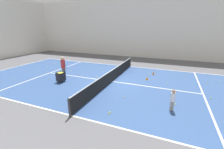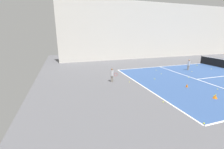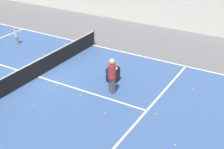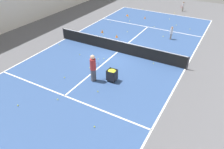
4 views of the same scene
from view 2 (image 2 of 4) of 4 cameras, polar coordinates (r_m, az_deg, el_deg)
The scene contains 23 objects.
line_baseline_near at distance 11.51m, azimuth 11.48°, elevation -4.24°, with size 10.63×0.10×0.00m, color white.
line_sideline_left at distance 22.93m, azimuth 30.84°, elevation 3.67°, with size 0.10×23.39×0.00m, color white.
line_service_near at distance 14.77m, azimuth 29.57°, elevation -1.60°, with size 10.63×0.10×0.00m, color white.
hall_enclosure_left at distance 26.87m, azimuth 22.33°, elevation 14.97°, with size 0.15×35.47×8.23m.
player_near_baseline at distance 12.02m, azimuth 0.07°, elevation 0.12°, with size 0.31×0.57×1.13m.
child_midcourt at distance 17.89m, azimuth 27.20°, elevation 3.58°, with size 0.24×0.24×1.17m.
training_cone_0 at distance 12.29m, azimuth 26.65°, elevation -3.72°, with size 0.17×0.17×0.26m, color orange.
training_cone_3 at distance 11.10m, azimuth 34.66°, elevation -6.95°, with size 0.27×0.27×0.22m, color orange.
tennis_ball_0 at distance 11.71m, azimuth 34.79°, elevation -6.31°, with size 0.07×0.07×0.07m, color yellow.
tennis_ball_1 at distance 19.77m, azimuth 33.67°, elevation 1.79°, with size 0.07×0.07×0.07m, color yellow.
tennis_ball_3 at distance 21.15m, azimuth 29.49°, elevation 3.13°, with size 0.07×0.07×0.07m, color yellow.
tennis_ball_6 at distance 21.06m, azimuth 29.74°, elevation 3.05°, with size 0.07×0.07×0.07m, color yellow.
tennis_ball_9 at distance 12.91m, azimuth 35.24°, elevation -4.55°, with size 0.07×0.07×0.07m, color yellow.
tennis_ball_12 at distance 11.43m, azimuth 34.36°, elevation -6.72°, with size 0.07×0.07×0.07m, color yellow.
tennis_ball_15 at distance 17.38m, azimuth 28.14°, elevation 1.02°, with size 0.07×0.07×0.07m, color yellow.
tennis_ball_16 at distance 14.89m, azimuth 27.19°, elevation -1.03°, with size 0.07×0.07×0.07m, color yellow.
tennis_ball_22 at distance 12.13m, azimuth 6.65°, elevation -2.84°, with size 0.07×0.07×0.07m, color yellow.
tennis_ball_23 at distance 16.61m, azimuth 16.46°, elevation 1.63°, with size 0.07×0.07×0.07m, color yellow.
tennis_ball_25 at distance 7.95m, azimuth 31.64°, elevation -15.53°, with size 0.07×0.07×0.07m, color yellow.
tennis_ball_26 at distance 21.90m, azimuth 35.71°, elevation 2.57°, with size 0.07×0.07×0.07m, color yellow.
tennis_ball_27 at distance 9.17m, azimuth 18.93°, elevation -9.84°, with size 0.07×0.07×0.07m, color yellow.
tennis_ball_28 at distance 15.21m, azimuth 18.26°, elevation 0.24°, with size 0.07×0.07×0.07m, color yellow.
tennis_ball_33 at distance 13.40m, azimuth 15.95°, elevation -1.58°, with size 0.07×0.07×0.07m, color yellow.
Camera 2 is at (9.37, -17.19, 3.82)m, focal length 24.00 mm.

